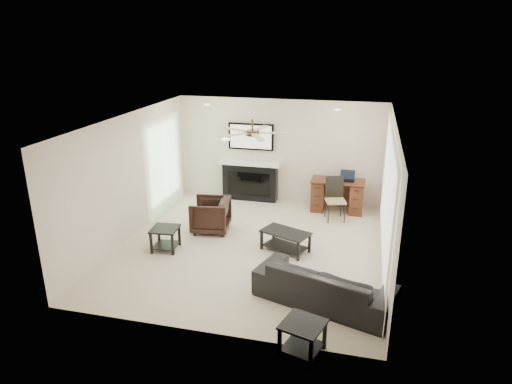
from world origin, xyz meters
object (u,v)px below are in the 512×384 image
at_px(sofa, 324,285).
at_px(armchair, 210,215).
at_px(fireplace_unit, 250,163).
at_px(coffee_table, 285,241).
at_px(desk, 337,196).

xyz_separation_m(sofa, armchair, (-2.60, 2.15, 0.04)).
bearing_deg(fireplace_unit, coffee_table, -61.96).
distance_m(sofa, coffee_table, 1.84).
bearing_deg(coffee_table, armchair, -175.96).
bearing_deg(coffee_table, sofa, -38.67).
relative_size(sofa, desk, 1.76).
bearing_deg(armchair, fireplace_unit, 163.19).
relative_size(coffee_table, desk, 0.74).
distance_m(sofa, fireplace_unit, 4.80).
xyz_separation_m(armchair, fireplace_unit, (0.33, 2.03, 0.60)).
bearing_deg(fireplace_unit, sofa, -61.45).
height_order(sofa, armchair, armchair).
bearing_deg(sofa, coffee_table, -43.29).
xyz_separation_m(sofa, desk, (-0.11, 3.92, 0.07)).
distance_m(coffee_table, fireplace_unit, 3.02).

